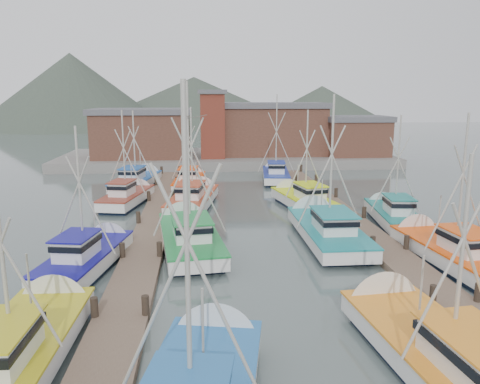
{
  "coord_description": "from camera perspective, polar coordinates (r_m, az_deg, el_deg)",
  "views": [
    {
      "loc": [
        -3.75,
        -26.66,
        9.02
      ],
      "look_at": [
        -1.02,
        4.32,
        2.6
      ],
      "focal_mm": 35.0,
      "sensor_mm": 36.0,
      "label": 1
    }
  ],
  "objects": [
    {
      "name": "gull_far",
      "position": [
        33.2,
        1.8,
        10.46
      ],
      "size": [
        1.55,
        0.65,
        0.24
      ],
      "rotation": [
        0.0,
        0.0,
        -0.23
      ],
      "color": "gray",
      "rests_on": "ground"
    },
    {
      "name": "dock_right",
      "position": [
        33.71,
        13.78,
        -3.83
      ],
      "size": [
        2.3,
        46.0,
        1.5
      ],
      "color": "brown",
      "rests_on": "ground"
    },
    {
      "name": "boat_4",
      "position": [
        28.64,
        -6.25,
        -5.32
      ],
      "size": [
        4.34,
        10.41,
        10.76
      ],
      "rotation": [
        0.0,
        0.0,
        0.12
      ],
      "color": "black",
      "rests_on": "ground"
    },
    {
      "name": "boat_8",
      "position": [
        38.98,
        -5.59,
        -0.75
      ],
      "size": [
        4.55,
        9.9,
        9.01
      ],
      "rotation": [
        0.0,
        0.0,
        -0.18
      ],
      "color": "black",
      "rests_on": "ground"
    },
    {
      "name": "boat_10",
      "position": [
        40.54,
        -13.42,
        -0.53
      ],
      "size": [
        4.05,
        8.44,
        8.52
      ],
      "rotation": [
        0.0,
        0.0,
        -0.21
      ],
      "color": "black",
      "rests_on": "ground"
    },
    {
      "name": "boat_5",
      "position": [
        30.44,
        10.36,
        -4.43
      ],
      "size": [
        4.13,
        10.45,
        10.11
      ],
      "rotation": [
        0.0,
        0.0,
        -0.01
      ],
      "color": "black",
      "rests_on": "ground"
    },
    {
      "name": "shed_left",
      "position": [
        62.26,
        -11.8,
        7.11
      ],
      "size": [
        12.72,
        8.48,
        6.2
      ],
      "color": "brown",
      "rests_on": "quay"
    },
    {
      "name": "lookout_tower",
      "position": [
        59.79,
        -3.39,
        8.32
      ],
      "size": [
        3.6,
        3.6,
        8.5
      ],
      "color": "maroon",
      "rests_on": "quay"
    },
    {
      "name": "boat_14",
      "position": [
        48.01,
        -12.32,
        1.39
      ],
      "size": [
        4.43,
        9.84,
        8.47
      ],
      "rotation": [
        0.0,
        0.0,
        -0.17
      ],
      "color": "black",
      "rests_on": "ground"
    },
    {
      "name": "boat_11",
      "position": [
        35.34,
        18.03,
        -2.57
      ],
      "size": [
        3.5,
        8.38,
        8.4
      ],
      "rotation": [
        0.0,
        0.0,
        -0.13
      ],
      "color": "black",
      "rests_on": "ground"
    },
    {
      "name": "distant_hills",
      "position": [
        149.79,
        -8.56,
        8.08
      ],
      "size": [
        175.0,
        140.0,
        42.0
      ],
      "color": "#434E41",
      "rests_on": "ground"
    },
    {
      "name": "quay",
      "position": [
        64.33,
        -1.66,
        4.14
      ],
      "size": [
        44.0,
        16.0,
        1.2
      ],
      "primitive_type": "cube",
      "color": "gray",
      "rests_on": "ground"
    },
    {
      "name": "boat_13",
      "position": [
        50.6,
        4.35,
        2.15
      ],
      "size": [
        3.86,
        8.74,
        9.86
      ],
      "rotation": [
        0.0,
        0.0,
        -0.12
      ],
      "color": "black",
      "rests_on": "ground"
    },
    {
      "name": "boat_6",
      "position": [
        26.3,
        -17.87,
        -7.41
      ],
      "size": [
        3.96,
        8.61,
        8.23
      ],
      "rotation": [
        0.0,
        0.0,
        -0.18
      ],
      "color": "black",
      "rests_on": "ground"
    },
    {
      "name": "gull_near",
      "position": [
        26.4,
        -5.72,
        9.12
      ],
      "size": [
        1.55,
        0.63,
        0.24
      ],
      "rotation": [
        0.0,
        0.0,
        0.12
      ],
      "color": "gray",
      "rests_on": "ground"
    },
    {
      "name": "shed_right",
      "position": [
        64.32,
        13.9,
        6.7
      ],
      "size": [
        8.48,
        6.36,
        5.2
      ],
      "color": "brown",
      "rests_on": "quay"
    },
    {
      "name": "shed_center",
      "position": [
        64.55,
        3.69,
        7.79
      ],
      "size": [
        14.84,
        9.54,
        6.9
      ],
      "color": "brown",
      "rests_on": "quay"
    },
    {
      "name": "boat_12",
      "position": [
        46.82,
        -6.13,
        1.33
      ],
      "size": [
        3.36,
        8.66,
        8.37
      ],
      "rotation": [
        0.0,
        0.0,
        -0.08
      ],
      "color": "black",
      "rests_on": "ground"
    },
    {
      "name": "boat_9",
      "position": [
        38.53,
        7.56,
        -0.94
      ],
      "size": [
        4.3,
        9.27,
        8.71
      ],
      "rotation": [
        0.0,
        0.0,
        0.18
      ],
      "color": "black",
      "rests_on": "ground"
    },
    {
      "name": "ground",
      "position": [
        28.4,
        2.84,
        -6.87
      ],
      "size": [
        260.0,
        260.0,
        0.0
      ],
      "primitive_type": "plane",
      "color": "#455352",
      "rests_on": "ground"
    },
    {
      "name": "boat_1",
      "position": [
        17.67,
        22.77,
        -17.49
      ],
      "size": [
        4.15,
        10.57,
        8.36
      ],
      "rotation": [
        0.0,
        0.0,
        0.09
      ],
      "color": "black",
      "rests_on": "ground"
    },
    {
      "name": "boat_7",
      "position": [
        28.34,
        23.94,
        -6.48
      ],
      "size": [
        3.69,
        9.44,
        9.01
      ],
      "rotation": [
        0.0,
        0.0,
        0.08
      ],
      "color": "black",
      "rests_on": "ground"
    },
    {
      "name": "dock_left",
      "position": [
        32.11,
        -10.68,
        -4.47
      ],
      "size": [
        2.3,
        46.0,
        1.5
      ],
      "color": "brown",
      "rests_on": "ground"
    },
    {
      "name": "boat_2",
      "position": [
        18.25,
        -25.01,
        -16.72
      ],
      "size": [
        3.25,
        9.6,
        7.5
      ],
      "rotation": [
        0.0,
        0.0,
        -0.03
      ],
      "color": "black",
      "rests_on": "ground"
    }
  ]
}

